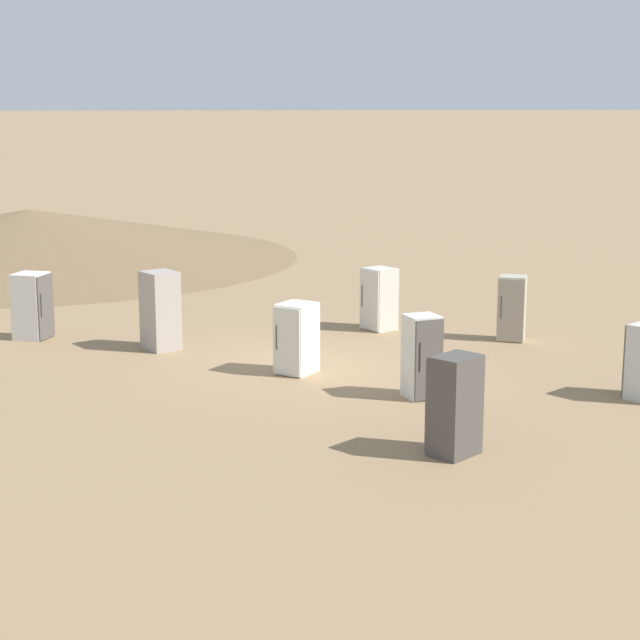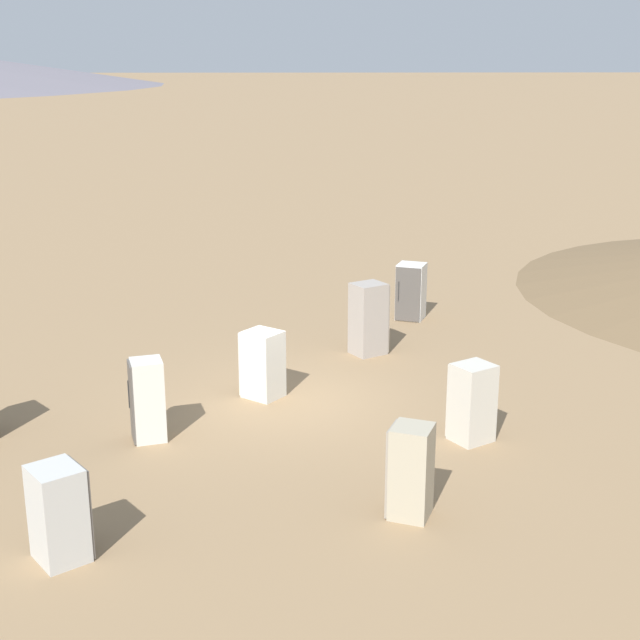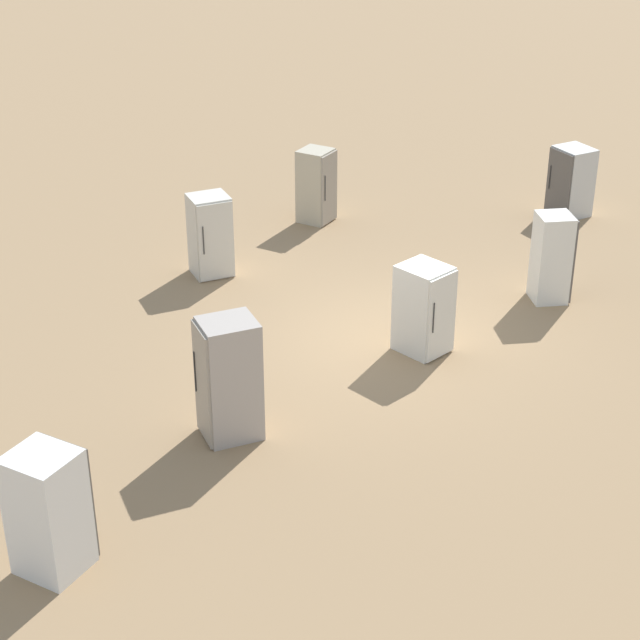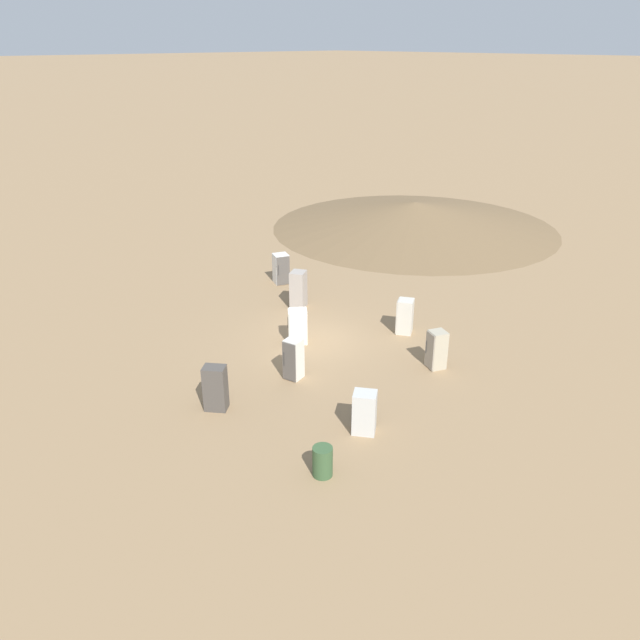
{
  "view_description": "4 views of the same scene",
  "coord_description": "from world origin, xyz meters",
  "px_view_note": "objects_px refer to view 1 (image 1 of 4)",
  "views": [
    {
      "loc": [
        2.52,
        21.47,
        5.45
      ],
      "look_at": [
        -0.36,
        -0.89,
        0.77
      ],
      "focal_mm": 60.0,
      "sensor_mm": 36.0,
      "label": 1
    },
    {
      "loc": [
        -17.3,
        0.16,
        6.82
      ],
      "look_at": [
        -0.54,
        -0.59,
        1.91
      ],
      "focal_mm": 50.0,
      "sensor_mm": 36.0,
      "label": 2
    },
    {
      "loc": [
        15.19,
        0.87,
        8.1
      ],
      "look_at": [
        1.25,
        -0.92,
        0.9
      ],
      "focal_mm": 60.0,
      "sensor_mm": 36.0,
      "label": 3
    },
    {
      "loc": [
        -17.07,
        15.82,
        11.44
      ],
      "look_at": [
        -0.89,
        0.47,
        1.35
      ],
      "focal_mm": 35.0,
      "sensor_mm": 36.0,
      "label": 4
    }
  ],
  "objects_px": {
    "discarded_fridge_0": "(454,405)",
    "discarded_fridge_3": "(379,299)",
    "discarded_fridge_7": "(32,306)",
    "discarded_fridge_2": "(422,357)",
    "discarded_fridge_1": "(512,308)",
    "discarded_fridge_5": "(296,338)",
    "discarded_fridge_6": "(160,310)"
  },
  "relations": [
    {
      "from": "discarded_fridge_3",
      "to": "discarded_fridge_5",
      "type": "relative_size",
      "value": 1.04
    },
    {
      "from": "discarded_fridge_0",
      "to": "discarded_fridge_5",
      "type": "distance_m",
      "value": 5.68
    },
    {
      "from": "discarded_fridge_5",
      "to": "discarded_fridge_7",
      "type": "relative_size",
      "value": 0.93
    },
    {
      "from": "discarded_fridge_0",
      "to": "discarded_fridge_2",
      "type": "bearing_deg",
      "value": 47.0
    },
    {
      "from": "discarded_fridge_1",
      "to": "discarded_fridge_5",
      "type": "height_order",
      "value": "discarded_fridge_1"
    },
    {
      "from": "discarded_fridge_0",
      "to": "discarded_fridge_7",
      "type": "bearing_deg",
      "value": 90.18
    },
    {
      "from": "discarded_fridge_2",
      "to": "discarded_fridge_7",
      "type": "distance_m",
      "value": 9.88
    },
    {
      "from": "discarded_fridge_1",
      "to": "discarded_fridge_2",
      "type": "xyz_separation_m",
      "value": [
        3.11,
        4.45,
        0.03
      ]
    },
    {
      "from": "discarded_fridge_0",
      "to": "discarded_fridge_7",
      "type": "distance_m",
      "value": 12.01
    },
    {
      "from": "discarded_fridge_2",
      "to": "discarded_fridge_3",
      "type": "xyz_separation_m",
      "value": [
        -0.3,
        -6.0,
        -0.03
      ]
    },
    {
      "from": "discarded_fridge_7",
      "to": "discarded_fridge_6",
      "type": "bearing_deg",
      "value": 85.97
    },
    {
      "from": "discarded_fridge_0",
      "to": "discarded_fridge_3",
      "type": "distance_m",
      "value": 9.28
    },
    {
      "from": "discarded_fridge_7",
      "to": "discarded_fridge_3",
      "type": "bearing_deg",
      "value": 111.73
    },
    {
      "from": "discarded_fridge_1",
      "to": "discarded_fridge_5",
      "type": "bearing_deg",
      "value": 47.11
    },
    {
      "from": "discarded_fridge_3",
      "to": "discarded_fridge_5",
      "type": "xyz_separation_m",
      "value": [
        2.41,
        3.91,
        -0.03
      ]
    },
    {
      "from": "discarded_fridge_0",
      "to": "discarded_fridge_1",
      "type": "height_order",
      "value": "discarded_fridge_0"
    },
    {
      "from": "discarded_fridge_0",
      "to": "discarded_fridge_2",
      "type": "xyz_separation_m",
      "value": [
        -0.22,
        -3.27,
        -0.02
      ]
    },
    {
      "from": "discarded_fridge_3",
      "to": "discarded_fridge_7",
      "type": "xyz_separation_m",
      "value": [
        8.13,
        -0.03,
        0.02
      ]
    },
    {
      "from": "discarded_fridge_2",
      "to": "discarded_fridge_5",
      "type": "xyz_separation_m",
      "value": [
        2.11,
        -2.09,
        -0.06
      ]
    },
    {
      "from": "discarded_fridge_2",
      "to": "discarded_fridge_3",
      "type": "distance_m",
      "value": 6.0
    },
    {
      "from": "discarded_fridge_7",
      "to": "discarded_fridge_1",
      "type": "bearing_deg",
      "value": 103.76
    },
    {
      "from": "discarded_fridge_6",
      "to": "discarded_fridge_5",
      "type": "bearing_deg",
      "value": -72.45
    },
    {
      "from": "discarded_fridge_1",
      "to": "discarded_fridge_7",
      "type": "xyz_separation_m",
      "value": [
        10.93,
        -1.57,
        0.02
      ]
    },
    {
      "from": "discarded_fridge_0",
      "to": "discarded_fridge_2",
      "type": "distance_m",
      "value": 3.27
    },
    {
      "from": "discarded_fridge_1",
      "to": "discarded_fridge_3",
      "type": "distance_m",
      "value": 3.2
    },
    {
      "from": "discarded_fridge_0",
      "to": "discarded_fridge_6",
      "type": "height_order",
      "value": "discarded_fridge_6"
    },
    {
      "from": "discarded_fridge_6",
      "to": "discarded_fridge_0",
      "type": "bearing_deg",
      "value": -89.63
    },
    {
      "from": "discarded_fridge_1",
      "to": "discarded_fridge_3",
      "type": "relative_size",
      "value": 1.0
    },
    {
      "from": "discarded_fridge_3",
      "to": "discarded_fridge_0",
      "type": "bearing_deg",
      "value": 145.68
    },
    {
      "from": "discarded_fridge_3",
      "to": "discarded_fridge_5",
      "type": "distance_m",
      "value": 4.59
    },
    {
      "from": "discarded_fridge_2",
      "to": "discarded_fridge_7",
      "type": "relative_size",
      "value": 1.02
    },
    {
      "from": "discarded_fridge_1",
      "to": "discarded_fridge_0",
      "type": "bearing_deg",
      "value": 89.4
    }
  ]
}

